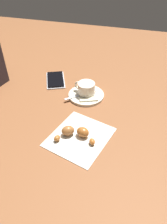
{
  "coord_description": "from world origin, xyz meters",
  "views": [
    {
      "loc": [
        -0.58,
        -0.18,
        0.5
      ],
      "look_at": [
        -0.02,
        -0.02,
        0.01
      ],
      "focal_mm": 35.01,
      "sensor_mm": 36.0,
      "label": 1
    }
  ],
  "objects": [
    {
      "name": "cell_phone",
      "position": [
        0.17,
        0.16,
        0.01
      ],
      "size": [
        0.15,
        0.12,
        0.01
      ],
      "color": "#BABBC1",
      "rests_on": "ground"
    },
    {
      "name": "croissant",
      "position": [
        -0.13,
        -0.03,
        0.02
      ],
      "size": [
        0.07,
        0.13,
        0.03
      ],
      "color": "#B16026",
      "rests_on": "napkin"
    },
    {
      "name": "ground_plane",
      "position": [
        0.0,
        0.0,
        0.0
      ],
      "size": [
        1.8,
        1.8,
        0.0
      ],
      "primitive_type": "plane",
      "color": "brown"
    },
    {
      "name": "teaspoon",
      "position": [
        0.09,
        0.0,
        0.01
      ],
      "size": [
        0.1,
        0.11,
        0.01
      ],
      "color": "silver",
      "rests_on": "saucer"
    },
    {
      "name": "espresso_cup",
      "position": [
        0.09,
        -0.0,
        0.03
      ],
      "size": [
        0.07,
        0.09,
        0.05
      ],
      "color": "beige",
      "rests_on": "saucer"
    },
    {
      "name": "napkin",
      "position": [
        -0.13,
        -0.04,
        0.0
      ],
      "size": [
        0.23,
        0.21,
        0.0
      ],
      "primitive_type": "cube",
      "rotation": [
        0.0,
        0.0,
        -0.27
      ],
      "color": "silver",
      "rests_on": "ground"
    },
    {
      "name": "sugar_packet",
      "position": [
        0.06,
        -0.02,
        0.01
      ],
      "size": [
        0.04,
        0.07,
        0.01
      ],
      "primitive_type": "cube",
      "rotation": [
        0.0,
        0.0,
        11.38
      ],
      "color": "beige",
      "rests_on": "saucer"
    },
    {
      "name": "saucer",
      "position": [
        0.09,
        -0.0,
        0.01
      ],
      "size": [
        0.14,
        0.14,
        0.01
      ],
      "primitive_type": "cylinder",
      "color": "beige",
      "rests_on": "ground"
    }
  ]
}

